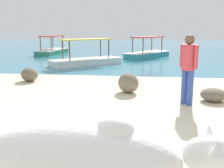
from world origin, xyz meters
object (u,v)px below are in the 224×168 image
boat_white (86,60)px  boat_green (52,50)px  person_standing (188,64)px  boat_teal (147,53)px  cow (87,161)px

boat_white → boat_green: size_ratio=0.94×
person_standing → boat_teal: (-0.91, 11.15, -0.70)m
cow → person_standing: 4.68m
boat_teal → boat_green: (-6.73, 1.35, 0.00)m
boat_white → boat_green: bearing=-98.7°
person_standing → boat_teal: bearing=-124.9°
cow → person_standing: person_standing is taller
person_standing → cow: bearing=33.1°
boat_teal → boat_green: 6.86m
cow → person_standing: size_ratio=1.23×
person_standing → boat_teal: size_ratio=0.44×
boat_white → boat_teal: size_ratio=0.95×
cow → boat_white: bearing=104.0°
boat_teal → boat_green: same height
boat_white → boat_teal: same height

